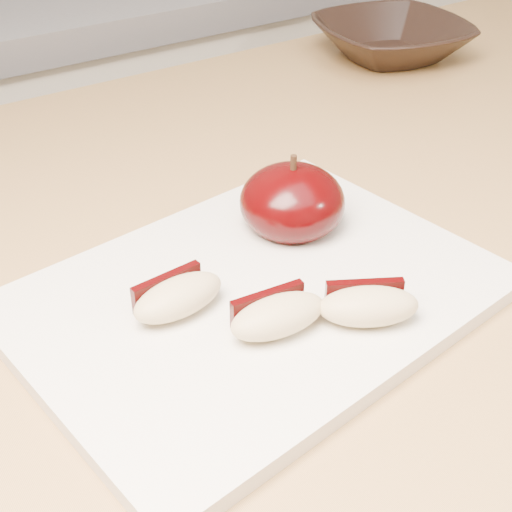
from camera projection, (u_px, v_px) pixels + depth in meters
cutting_board at (256, 296)px, 0.46m from camera, size 0.32×0.25×0.01m
apple_half at (292, 202)px, 0.50m from camera, size 0.09×0.09×0.06m
apple_wedge_a at (177, 296)px, 0.43m from camera, size 0.06×0.03×0.02m
apple_wedge_b at (277, 315)px, 0.41m from camera, size 0.06×0.04×0.02m
apple_wedge_c at (368, 305)px, 0.42m from camera, size 0.07×0.05×0.02m
bowl at (391, 39)px, 0.83m from camera, size 0.20×0.20×0.04m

